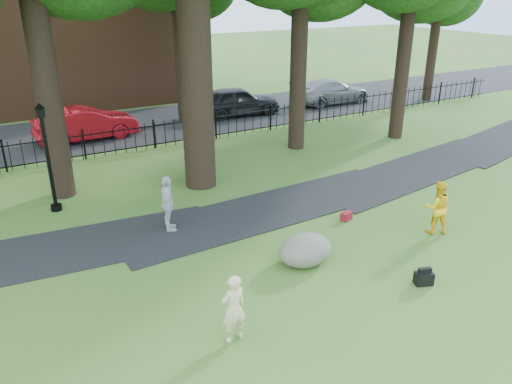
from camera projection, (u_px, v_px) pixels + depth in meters
ground at (315, 275)px, 12.55m from camera, size 120.00×120.00×0.00m
footpath at (269, 210)px, 16.12m from camera, size 36.07×3.85×0.03m
street at (129, 127)px, 25.35m from camera, size 80.00×7.00×0.02m
iron_fence at (154, 135)px, 21.92m from camera, size 44.00×0.04×1.20m
woman at (234, 309)px, 10.00m from camera, size 0.59×0.42×1.51m
man at (437, 207)px, 14.40m from camera, size 0.97×0.90×1.60m
pedestrian at (168, 204)px, 14.47m from camera, size 0.69×1.08×1.71m
boulder at (305, 248)px, 12.94m from camera, size 1.65×1.37×0.85m
lamppost at (48, 160)px, 15.46m from camera, size 0.35×0.35×3.50m
backpack at (424, 278)px, 12.11m from camera, size 0.49×0.39×0.32m
red_bag at (346, 216)px, 15.41m from camera, size 0.43×0.35×0.26m
red_sedan at (86, 124)px, 23.06m from camera, size 4.69×1.87×1.52m
grey_car at (237, 101)px, 27.31m from camera, size 4.84×2.29×1.60m
silver_car at (331, 91)px, 30.10m from camera, size 5.02×2.10×1.45m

